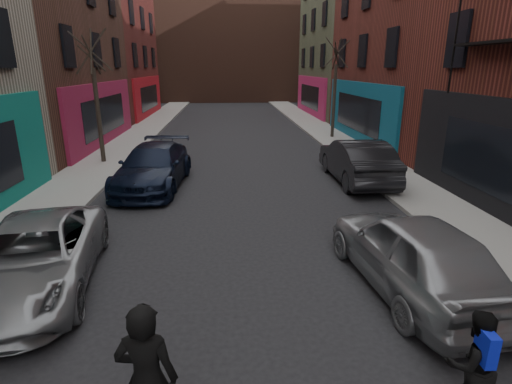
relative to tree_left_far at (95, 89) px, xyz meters
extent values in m
cube|color=gray|center=(-0.05, 12.00, -3.31)|extent=(2.50, 84.00, 0.13)
cube|color=gray|center=(12.45, 12.00, -3.31)|extent=(2.50, 84.00, 0.13)
cube|color=#47281E|center=(6.20, 38.00, 3.62)|extent=(40.00, 10.00, 14.00)
imported|color=gray|center=(1.82, -11.13, -2.69)|extent=(2.94, 5.22, 1.38)
imported|color=black|center=(3.00, -3.97, -2.60)|extent=(2.61, 5.56, 1.57)
imported|color=gray|center=(9.40, -11.72, -2.57)|extent=(2.38, 4.93, 1.62)
imported|color=black|center=(10.80, -3.78, -2.54)|extent=(1.81, 5.12, 1.68)
imported|color=black|center=(4.82, -15.04, -2.33)|extent=(0.74, 0.52, 1.90)
imported|color=black|center=(8.77, -14.75, -2.63)|extent=(0.76, 0.61, 1.51)
cube|color=#0D1ABA|center=(8.76, -14.93, -2.22)|extent=(0.16, 0.31, 0.42)
camera|label=1|loc=(5.74, -18.67, 0.95)|focal=28.00mm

